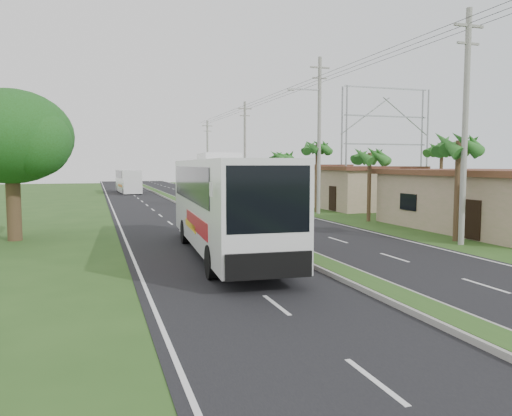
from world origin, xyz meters
name	(u,v)px	position (x,y,z in m)	size (l,w,h in m)	color
ground	(316,263)	(0.00, 0.00, 0.00)	(180.00, 180.00, 0.00)	#2B4E1C
road_asphalt	(206,214)	(0.00, 20.00, 0.01)	(14.00, 160.00, 0.02)	black
median_strip	(206,213)	(0.00, 20.00, 0.10)	(1.20, 160.00, 0.18)	gray
lane_edge_left	(116,217)	(-6.70, 20.00, 0.00)	(0.12, 160.00, 0.01)	silver
lane_edge_right	(287,212)	(6.70, 20.00, 0.00)	(0.12, 160.00, 0.01)	silver
shop_near	(492,199)	(14.00, 6.00, 1.78)	(8.60, 12.60, 3.52)	tan
shop_mid	(356,187)	(14.00, 22.00, 1.86)	(7.60, 10.60, 3.67)	tan
shop_far	(295,181)	(14.00, 36.00, 1.93)	(8.60, 11.60, 3.82)	tan
palm_verge_a	(458,146)	(9.00, 3.00, 4.74)	(2.40, 2.40, 5.45)	#473321
palm_verge_b	(370,156)	(9.40, 12.00, 4.36)	(2.40, 2.40, 5.05)	#473321
palm_verge_c	(317,148)	(8.80, 19.00, 5.12)	(2.40, 2.40, 5.85)	#473321
palm_verge_d	(282,157)	(9.30, 28.00, 4.55)	(2.40, 2.40, 5.25)	#473321
palm_behind_shop	(442,150)	(17.50, 15.00, 4.93)	(2.40, 2.40, 5.65)	#473321
shade_tree	(9,140)	(-12.11, 10.02, 5.03)	(6.30, 6.00, 7.54)	#473321
utility_pole_a	(465,125)	(8.50, 2.00, 5.67)	(1.60, 0.28, 11.00)	gray
utility_pole_b	(319,133)	(8.47, 18.00, 6.26)	(3.20, 0.28, 12.00)	gray
utility_pole_c	(245,148)	(8.50, 38.00, 5.67)	(1.60, 0.28, 11.00)	gray
utility_pole_d	(208,154)	(8.50, 58.00, 5.42)	(1.60, 0.28, 10.50)	gray
billboard_lattice	(385,137)	(22.00, 30.00, 6.82)	(10.18, 1.18, 12.07)	gray
coach_bus_main	(224,199)	(-2.95, 2.80, 2.37)	(3.56, 13.50, 4.32)	white
coach_bus_far	(128,180)	(-3.82, 51.64, 1.75)	(2.81, 10.72, 3.09)	white
motorcyclist	(250,223)	(-0.58, 6.85, 0.83)	(1.74, 0.80, 2.27)	black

